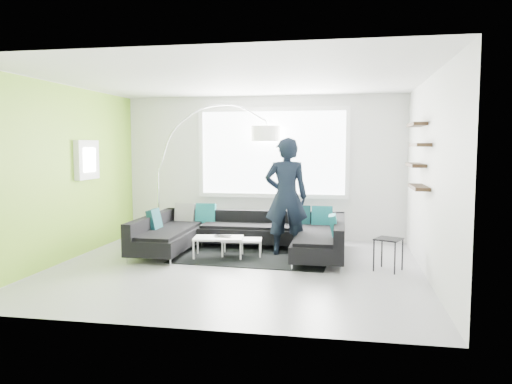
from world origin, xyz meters
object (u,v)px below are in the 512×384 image
coffee_table (230,246)px  arc_lamp (158,172)px  person (286,197)px  laptop (222,237)px  sectional_sofa (242,235)px  side_table (388,255)px

coffee_table → arc_lamp: 2.47m
person → laptop: 1.26m
sectional_sofa → coffee_table: bearing=-127.2°
arc_lamp → person: (2.65, -0.99, -0.33)m
arc_lamp → side_table: (4.26, -1.81, -1.07)m
coffee_table → side_table: bearing=-19.2°
sectional_sofa → laptop: (-0.28, -0.31, 0.03)m
arc_lamp → coffee_table: bearing=-34.2°
coffee_table → side_table: 2.55m
coffee_table → person: 1.25m
sectional_sofa → arc_lamp: bearing=150.0°
coffee_table → side_table: (2.50, -0.50, 0.07)m
coffee_table → laptop: (-0.12, -0.10, 0.18)m
arc_lamp → laptop: (1.64, -1.41, -0.97)m
sectional_sofa → person: (0.73, 0.10, 0.66)m
coffee_table → arc_lamp: size_ratio=0.39×
sectional_sofa → arc_lamp: arc_lamp is taller
arc_lamp → side_table: bearing=-20.6°
sectional_sofa → side_table: (2.34, -0.71, -0.08)m
person → laptop: bearing=13.2°
side_table → laptop: bearing=171.3°
side_table → sectional_sofa: bearing=163.0°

